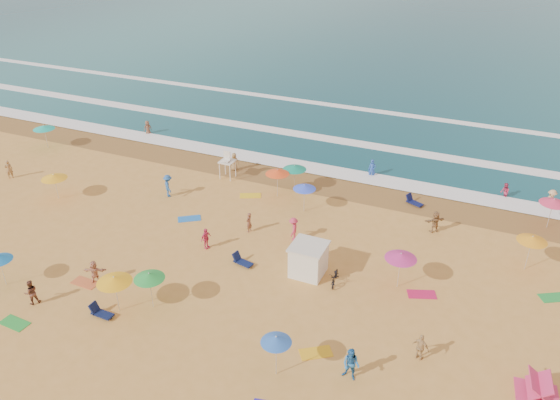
% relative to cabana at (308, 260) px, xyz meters
% --- Properties ---
extents(ground, '(220.00, 220.00, 0.00)m').
position_rel_cabana_xyz_m(ground, '(-3.70, -0.27, -1.00)').
color(ground, gold).
rests_on(ground, ground).
extents(ocean, '(220.00, 140.00, 0.18)m').
position_rel_cabana_xyz_m(ocean, '(-3.70, 83.73, -1.00)').
color(ocean, '#0C4756').
rests_on(ocean, ground).
extents(wet_sand, '(220.00, 220.00, 0.00)m').
position_rel_cabana_xyz_m(wet_sand, '(-3.70, 12.23, -0.99)').
color(wet_sand, olive).
rests_on(wet_sand, ground).
extents(surf_foam, '(200.00, 18.70, 0.05)m').
position_rel_cabana_xyz_m(surf_foam, '(-3.70, 21.05, -0.90)').
color(surf_foam, white).
rests_on(surf_foam, ground).
extents(cabana, '(2.00, 2.00, 2.00)m').
position_rel_cabana_xyz_m(cabana, '(0.00, 0.00, 0.00)').
color(cabana, white).
rests_on(cabana, ground).
extents(cabana_roof, '(2.20, 2.20, 0.12)m').
position_rel_cabana_xyz_m(cabana_roof, '(0.00, 0.00, 1.06)').
color(cabana_roof, silver).
rests_on(cabana_roof, cabana).
extents(bicycle, '(0.86, 1.85, 0.93)m').
position_rel_cabana_xyz_m(bicycle, '(1.90, -0.30, -0.53)').
color(bicycle, black).
rests_on(bicycle, ground).
extents(lifeguard_stand, '(1.20, 1.20, 2.10)m').
position_rel_cabana_xyz_m(lifeguard_stand, '(-11.28, 10.14, 0.05)').
color(lifeguard_stand, white).
rests_on(lifeguard_stand, ground).
extents(beach_umbrellas, '(60.95, 22.61, 0.80)m').
position_rel_cabana_xyz_m(beach_umbrellas, '(-2.04, 2.12, 1.14)').
color(beach_umbrellas, '#FD4D1A').
rests_on(beach_umbrellas, ground).
extents(loungers, '(54.80, 26.55, 0.34)m').
position_rel_cabana_xyz_m(loungers, '(6.37, -3.76, -0.83)').
color(loungers, '#101F50').
rests_on(loungers, ground).
extents(towels, '(40.65, 22.73, 0.03)m').
position_rel_cabana_xyz_m(towels, '(-1.99, -3.01, -0.98)').
color(towels, red).
rests_on(towels, ground).
extents(beachgoers, '(43.63, 26.09, 2.12)m').
position_rel_cabana_xyz_m(beachgoers, '(-4.81, 3.81, -0.21)').
color(beachgoers, '#997646').
rests_on(beachgoers, ground).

